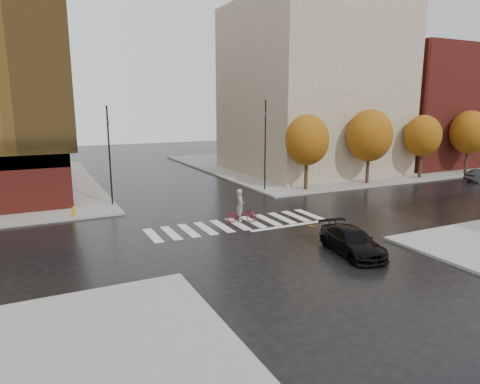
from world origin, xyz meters
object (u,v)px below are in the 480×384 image
object	(u,v)px
fire_hydrant	(73,211)
sedan	(352,241)
traffic_light_ne	(265,139)
traffic_light_nw	(109,149)
cyclist	(241,211)

from	to	relation	value
fire_hydrant	sedan	bearing A→B (deg)	-48.20
sedan	traffic_light_ne	bearing A→B (deg)	85.17
sedan	fire_hydrant	bearing A→B (deg)	140.78
traffic_light_nw	cyclist	bearing A→B (deg)	55.58
traffic_light_nw	fire_hydrant	world-z (taller)	traffic_light_nw
sedan	traffic_light_nw	size ratio (longest dim) A/B	0.63
traffic_light_nw	sedan	bearing A→B (deg)	46.41
cyclist	traffic_light_nw	world-z (taller)	traffic_light_nw
traffic_light_nw	traffic_light_ne	world-z (taller)	traffic_light_ne
sedan	cyclist	xyz separation A→B (m)	(-2.47, 7.75, 0.09)
sedan	traffic_light_ne	world-z (taller)	traffic_light_ne
cyclist	traffic_light_ne	world-z (taller)	traffic_light_ne
sedan	cyclist	distance (m)	8.13
sedan	fire_hydrant	world-z (taller)	sedan
sedan	traffic_light_ne	size ratio (longest dim) A/B	0.59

